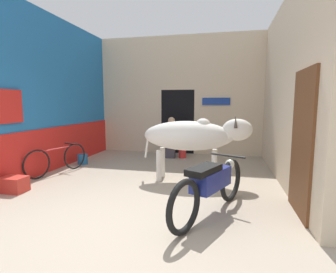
{
  "coord_description": "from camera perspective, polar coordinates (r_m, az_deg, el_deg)",
  "views": [
    {
      "loc": [
        1.49,
        -3.11,
        1.63
      ],
      "look_at": [
        0.29,
        2.32,
        0.91
      ],
      "focal_mm": 28.0,
      "sensor_mm": 36.0,
      "label": 1
    }
  ],
  "objects": [
    {
      "name": "motorcycle_near",
      "position": [
        3.87,
        9.31,
        -10.18
      ],
      "size": [
        0.97,
        1.95,
        0.81
      ],
      "color": "black",
      "rests_on": "ground_plane"
    },
    {
      "name": "crate",
      "position": [
        5.63,
        -30.53,
        -8.97
      ],
      "size": [
        0.44,
        0.32,
        0.28
      ],
      "color": "red",
      "rests_on": "ground_plane"
    },
    {
      "name": "plastic_stool",
      "position": [
        7.77,
        3.16,
        -2.85
      ],
      "size": [
        0.31,
        0.31,
        0.47
      ],
      "color": "red",
      "rests_on": "ground_plane"
    },
    {
      "name": "ground_plane",
      "position": [
        3.81,
        -12.45,
        -18.05
      ],
      "size": [
        30.0,
        30.0,
        0.0
      ],
      "primitive_type": "plane",
      "color": "tan"
    },
    {
      "name": "wall_left_shopfront",
      "position": [
        7.04,
        -23.93,
        8.1
      ],
      "size": [
        0.25,
        5.15,
        3.71
      ],
      "color": "#236BAD",
      "rests_on": "ground_plane"
    },
    {
      "name": "shopkeeper_seated",
      "position": [
        7.78,
        0.68,
        0.06
      ],
      "size": [
        0.41,
        0.33,
        1.2
      ],
      "color": "#3D3842",
      "rests_on": "ground_plane"
    },
    {
      "name": "cow",
      "position": [
        5.43,
        5.65,
        0.14
      ],
      "size": [
        2.23,
        0.68,
        1.38
      ],
      "color": "silver",
      "rests_on": "ground_plane"
    },
    {
      "name": "wall_right_with_door",
      "position": [
        5.76,
        24.6,
        8.75
      ],
      "size": [
        0.22,
        5.15,
        3.71
      ],
      "color": "beige",
      "rests_on": "ground_plane"
    },
    {
      "name": "bucket",
      "position": [
        7.37,
        -18.11,
        -4.71
      ],
      "size": [
        0.26,
        0.26,
        0.26
      ],
      "color": "#23669E",
      "rests_on": "ground_plane"
    },
    {
      "name": "wall_back_with_doorway",
      "position": [
        8.63,
        2.54,
        7.14
      ],
      "size": [
        5.16,
        0.93,
        3.71
      ],
      "color": "beige",
      "rests_on": "ground_plane"
    },
    {
      "name": "bicycle",
      "position": [
        6.56,
        -22.96,
        -4.61
      ],
      "size": [
        0.6,
        1.59,
        0.65
      ],
      "color": "black",
      "rests_on": "ground_plane"
    }
  ]
}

